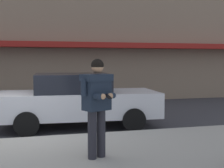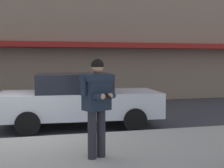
# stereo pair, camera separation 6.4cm
# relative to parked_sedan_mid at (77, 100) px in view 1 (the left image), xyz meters

# --- Properties ---
(ground_plane) EXTENTS (80.00, 80.00, 0.00)m
(ground_plane) POSITION_rel_parked_sedan_mid_xyz_m (-1.59, -1.21, -0.79)
(ground_plane) COLOR #333338
(curb_paint_line) EXTENTS (28.00, 0.12, 0.01)m
(curb_paint_line) POSITION_rel_parked_sedan_mid_xyz_m (-0.59, -1.16, -0.79)
(curb_paint_line) COLOR silver
(curb_paint_line) RESTS_ON ground
(parked_sedan_mid) EXTENTS (4.60, 2.14, 1.54)m
(parked_sedan_mid) POSITION_rel_parked_sedan_mid_xyz_m (0.00, 0.00, 0.00)
(parked_sedan_mid) COLOR silver
(parked_sedan_mid) RESTS_ON ground
(man_texting_on_phone) EXTENTS (0.61, 0.65, 1.81)m
(man_texting_on_phone) POSITION_rel_parked_sedan_mid_xyz_m (-0.14, -3.36, 0.46)
(man_texting_on_phone) COLOR #23232B
(man_texting_on_phone) RESTS_ON sidewalk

